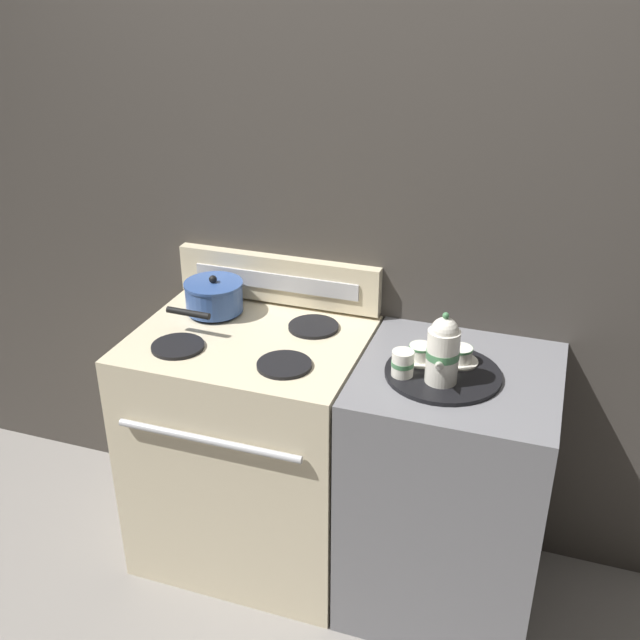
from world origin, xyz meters
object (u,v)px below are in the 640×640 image
object	(u,v)px
stove	(253,447)
teapot	(443,350)
serving_tray	(443,374)
teacup_right	(460,355)
teacup_left	(421,353)
creamer_jug	(403,363)
saucepan	(214,296)

from	to	relation	value
stove	teapot	bearing A→B (deg)	-7.78
serving_tray	teacup_right	bearing A→B (deg)	63.16
serving_tray	teacup_left	distance (m)	0.10
stove	teacup_right	size ratio (longest dim) A/B	7.91
serving_tray	teacup_left	xyz separation A→B (m)	(-0.08, 0.05, 0.03)
serving_tray	teacup_left	world-z (taller)	teacup_left
stove	teapot	world-z (taller)	teapot
teapot	creamer_jug	bearing A→B (deg)	-179.43
teacup_right	teapot	bearing A→B (deg)	-104.85
teacup_left	teacup_right	size ratio (longest dim) A/B	1.00
teacup_right	teacup_left	bearing A→B (deg)	-167.49
teacup_left	creamer_jug	xyz separation A→B (m)	(-0.03, -0.11, 0.01)
serving_tray	stove	bearing A→B (deg)	177.17
teapot	teacup_right	bearing A→B (deg)	75.15
serving_tray	teapot	size ratio (longest dim) A/B	1.57
serving_tray	creamer_jug	xyz separation A→B (m)	(-0.11, -0.06, 0.05)
teapot	teacup_left	distance (m)	0.16
stove	teacup_right	world-z (taller)	teacup_right
teapot	saucepan	bearing A→B (deg)	165.15
saucepan	teapot	distance (m)	0.88
saucepan	teapot	size ratio (longest dim) A/B	1.31
stove	teapot	size ratio (longest dim) A/B	4.01
stove	saucepan	bearing A→B (deg)	144.05
teapot	teacup_right	distance (m)	0.16
teacup_left	teapot	bearing A→B (deg)	-52.17
teapot	creamer_jug	world-z (taller)	teapot
saucepan	creamer_jug	bearing A→B (deg)	-17.16
teacup_left	teacup_right	distance (m)	0.12
teacup_left	teacup_right	bearing A→B (deg)	12.51
saucepan	teapot	bearing A→B (deg)	-14.85
serving_tray	creamer_jug	world-z (taller)	creamer_jug
teacup_left	stove	bearing A→B (deg)	-178.45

